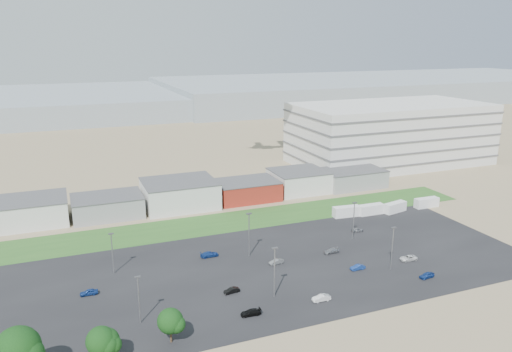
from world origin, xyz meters
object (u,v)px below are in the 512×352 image
parked_car_0 (408,258)px  parked_car_7 (276,262)px  parked_car_2 (427,275)px  parked_car_13 (321,298)px  parked_car_5 (89,292)px  parked_car_12 (331,251)px  box_trailer_a (346,211)px  parked_car_1 (358,267)px  parked_car_6 (209,254)px  parked_car_8 (357,230)px  parked_car_10 (107,341)px  parked_car_3 (251,312)px  parked_car_4 (232,290)px

parked_car_0 → parked_car_7: (-29.94, 9.82, -0.00)m
parked_car_2 → parked_car_13: (-26.44, -0.22, 0.00)m
parked_car_5 → parked_car_12: (56.77, -0.30, -0.02)m
box_trailer_a → parked_car_1: size_ratio=2.31×
box_trailer_a → parked_car_5: size_ratio=2.28×
parked_car_6 → parked_car_12: (28.43, -9.05, -0.05)m
parked_car_1 → parked_car_6: 35.13m
parked_car_8 → parked_car_10: (-68.79, -28.73, 0.06)m
parked_car_5 → parked_car_6: bearing=109.1°
parked_car_7 → parked_car_3: bearing=-43.8°
parked_car_1 → parked_car_2: parked_car_2 is taller
parked_car_10 → parked_car_12: bearing=-73.1°
parked_car_5 → parked_car_10: parked_car_5 is taller
parked_car_0 → parked_car_6: bearing=-109.4°
parked_car_5 → parked_car_8: (70.48, 9.43, -0.07)m
parked_car_12 → parked_car_10: bearing=-74.9°
parked_car_1 → parked_car_8: bearing=147.2°
parked_car_6 → parked_car_10: bearing=133.8°
parked_car_10 → parked_car_8: bearing=-69.5°
parked_car_6 → parked_car_8: bearing=-91.8°
parked_car_10 → parked_car_7: bearing=-67.5°
parked_car_0 → parked_car_4: 44.14m
parked_car_5 → parked_car_1: bearing=81.6°
parked_car_4 → parked_car_13: bearing=51.2°
box_trailer_a → parked_car_5: 77.18m
parked_car_7 → parked_car_10: parked_car_10 is taller
parked_car_8 → parked_car_3: bearing=132.4°
parked_car_5 → parked_car_13: bearing=67.3°
parked_car_10 → parked_car_12: size_ratio=1.03×
parked_car_3 → parked_car_5: parked_car_5 is taller
parked_car_1 → parked_car_3: size_ratio=0.89×
parked_car_8 → parked_car_7: bearing=117.7°
box_trailer_a → parked_car_2: 40.99m
parked_car_0 → parked_car_12: (-14.88, 10.40, 0.01)m
box_trailer_a → parked_car_4: size_ratio=2.44×
parked_car_5 → parked_car_0: bearing=83.4°
parked_car_3 → parked_car_13: size_ratio=1.04×
parked_car_12 → box_trailer_a: bearing=137.0°
parked_car_7 → parked_car_5: bearing=-99.0°
parked_car_13 → box_trailer_a: bearing=145.2°
parked_car_1 → parked_car_5: 58.68m
parked_car_1 → parked_car_8: size_ratio=1.11×
parked_car_10 → parked_car_12: (55.08, 19.01, -0.02)m
parked_car_3 → parked_car_1: bearing=111.5°
parked_car_1 → parked_car_10: size_ratio=0.85×
parked_car_6 → parked_car_7: size_ratio=1.26×
parked_car_0 → parked_car_2: bearing=-8.0°
parked_car_2 → parked_car_5: 72.33m
parked_car_3 → parked_car_8: size_ratio=1.25×
parked_car_0 → parked_car_10: (-69.96, -8.60, 0.02)m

